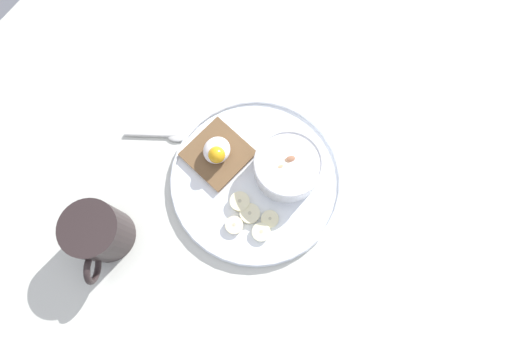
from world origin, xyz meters
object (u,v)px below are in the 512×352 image
banana_slice_inner (270,219)px  coffee_mug (98,233)px  poached_egg (216,152)px  banana_slice_front (250,214)px  banana_slice_left (234,225)px  spoon (164,135)px  banana_slice_back (239,201)px  banana_slice_right (261,232)px  oatmeal_bowl (288,167)px  toast_slice (217,155)px

banana_slice_inner → coffee_mug: bearing=129.2°
poached_egg → banana_slice_front: size_ratio=1.05×
banana_slice_left → banana_slice_inner: bearing=-46.7°
coffee_mug → spoon: bearing=9.0°
poached_egg → banana_slice_inner: 14.37cm
banana_slice_left → spoon: banana_slice_left is taller
poached_egg → banana_slice_left: (-8.31, -9.18, -2.26)cm
banana_slice_back → banana_slice_inner: 5.95cm
banana_slice_left → banana_slice_right: size_ratio=0.94×
banana_slice_back → banana_slice_inner: (0.36, -5.93, -0.11)cm
poached_egg → banana_slice_front: poached_egg is taller
poached_egg → coffee_mug: coffee_mug is taller
oatmeal_bowl → coffee_mug: size_ratio=0.99×
poached_egg → banana_slice_left: 12.58cm
banana_slice_left → toast_slice: bearing=47.9°
poached_egg → banana_slice_back: (-4.53, -7.63, -2.13)cm
banana_slice_front → banana_slice_left: bearing=160.5°
banana_slice_left → banana_slice_right: bearing=-70.8°
banana_slice_right → poached_egg: bearing=63.4°
banana_slice_front → banana_slice_right: 3.62cm
banana_slice_front → banana_slice_back: bearing=74.4°
banana_slice_back → banana_slice_front: bearing=-105.6°
banana_slice_front → banana_slice_back: (0.73, 2.62, 0.15)cm
oatmeal_bowl → banana_slice_right: size_ratio=2.68×
banana_slice_left → banana_slice_right: (1.52, -4.37, -0.01)cm
poached_egg → banana_slice_inner: poached_egg is taller
banana_slice_right → oatmeal_bowl: bearing=10.6°
oatmeal_bowl → banana_slice_front: oatmeal_bowl is taller
banana_slice_right → coffee_mug: coffee_mug is taller
spoon → toast_slice: bearing=-79.8°
banana_slice_left → coffee_mug: (-13.04, 16.65, 3.31)cm
banana_slice_back → oatmeal_bowl: bearing=-23.0°
toast_slice → banana_slice_front: (-5.42, -10.43, -0.05)cm
oatmeal_bowl → banana_slice_back: bearing=157.0°
banana_slice_right → banana_slice_inner: bearing=-0.5°
poached_egg → banana_slice_back: size_ratio=1.36×
banana_slice_right → spoon: bearing=78.1°
oatmeal_bowl → poached_egg: bearing=111.2°
oatmeal_bowl → banana_slice_right: 11.66cm
oatmeal_bowl → poached_egg: (-4.45, 11.45, -0.02)cm
banana_slice_inner → spoon: banana_slice_inner is taller
banana_slice_left → banana_slice_back: (3.77, 1.55, 0.13)cm
spoon → banana_slice_right: bearing=-101.9°
poached_egg → banana_slice_right: (-6.79, -13.54, -2.27)cm
banana_slice_inner → coffee_mug: 27.36cm
banana_slice_back → banana_slice_inner: bearing=-86.5°
banana_slice_front → spoon: bearing=80.3°
banana_slice_front → spoon: 21.18cm
banana_slice_left → spoon: bearing=71.6°
banana_slice_back → coffee_mug: 22.83cm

